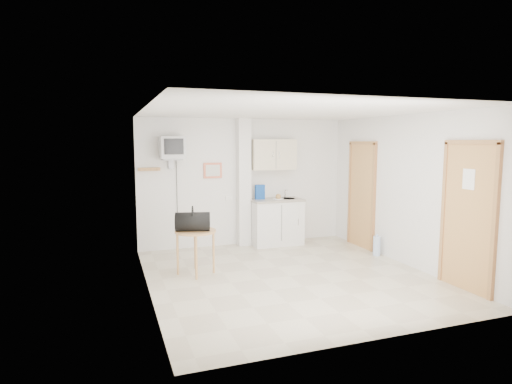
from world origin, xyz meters
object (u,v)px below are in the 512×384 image
object	(u,v)px
crt_television	(172,148)
round_table	(195,236)
duffel_bag	(193,221)
water_bottle	(377,246)

from	to	relation	value
crt_television	round_table	bearing A→B (deg)	-85.31
round_table	duffel_bag	distance (m)	0.25
water_bottle	round_table	bearing A→B (deg)	179.72
duffel_bag	crt_television	bearing A→B (deg)	106.48
crt_television	round_table	size ratio (longest dim) A/B	3.09
crt_television	water_bottle	size ratio (longest dim) A/B	5.42
duffel_bag	water_bottle	distance (m)	3.42
crt_television	round_table	xyz separation A→B (m)	(0.12, -1.43, -1.33)
round_table	water_bottle	world-z (taller)	round_table
round_table	water_bottle	bearing A→B (deg)	-0.28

